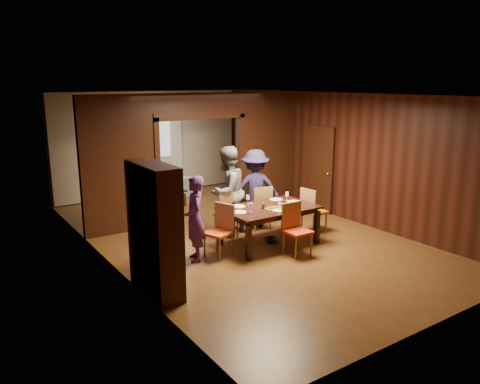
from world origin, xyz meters
TOP-DOWN VIEW (x-y plane):
  - floor at (0.00, 0.00)m, footprint 9.00×9.00m
  - ceiling at (0.00, 0.00)m, footprint 5.50×9.00m
  - room_walls at (0.00, 1.89)m, footprint 5.52×9.01m
  - person_purple at (-1.41, -0.69)m, footprint 0.54×0.66m
  - person_grey at (-0.18, 0.17)m, footprint 1.11×0.99m
  - person_navy at (0.62, 0.31)m, footprint 1.28×1.03m
  - sofa at (0.15, 3.85)m, footprint 1.98×0.94m
  - serving_bowl at (0.33, -0.67)m, footprint 0.28×0.28m
  - dining_table at (0.20, -0.76)m, footprint 1.82×1.13m
  - coffee_table at (-0.16, 3.00)m, footprint 0.80×0.50m
  - chair_left at (-0.98, -0.77)m, footprint 0.56×0.56m
  - chair_right at (1.45, -0.70)m, footprint 0.47×0.47m
  - chair_far_l at (-0.23, 0.14)m, footprint 0.52×0.52m
  - chair_far_r at (0.62, 0.15)m, footprint 0.51×0.51m
  - chair_near at (0.28, -1.53)m, footprint 0.45×0.45m
  - hutch at (-2.53, -1.50)m, footprint 0.40×1.20m
  - door_right at (2.70, 0.50)m, footprint 0.06×0.90m
  - window_far at (0.00, 4.44)m, footprint 1.20×0.03m
  - curtain_left at (-0.75, 4.40)m, footprint 0.35×0.06m
  - curtain_right at (0.75, 4.40)m, footprint 0.35×0.06m
  - plate_left at (-0.50, -0.75)m, footprint 0.27×0.27m
  - plate_far_l at (-0.28, -0.40)m, footprint 0.27×0.27m
  - plate_far_r at (0.67, -0.38)m, footprint 0.27×0.27m
  - plate_right at (0.85, -0.73)m, footprint 0.27×0.27m
  - plate_near at (0.20, -1.06)m, footprint 0.27×0.27m
  - platter_a at (0.19, -0.89)m, footprint 0.30×0.20m
  - platter_b at (0.50, -0.96)m, footprint 0.30×0.20m
  - wineglass_left at (-0.32, -0.88)m, footprint 0.08×0.08m
  - wineglass_far at (-0.02, -0.33)m, footprint 0.08×0.08m
  - wineglass_right at (0.81, -0.56)m, footprint 0.08×0.08m
  - tumbler at (0.23, -1.05)m, footprint 0.07×0.07m
  - condiment_jar at (0.04, -0.78)m, footprint 0.08×0.08m

SIDE VIEW (x-z plane):
  - floor at x=0.00m, z-range 0.00..0.00m
  - coffee_table at x=-0.16m, z-range 0.00..0.40m
  - sofa at x=0.15m, z-range 0.00..0.56m
  - dining_table at x=0.20m, z-range 0.00..0.76m
  - chair_left at x=-0.98m, z-range 0.00..0.97m
  - chair_right at x=1.45m, z-range 0.00..0.97m
  - chair_far_l at x=-0.23m, z-range 0.00..0.97m
  - chair_far_r at x=0.62m, z-range 0.00..0.97m
  - chair_near at x=0.28m, z-range 0.00..0.97m
  - plate_left at x=-0.50m, z-range 0.76..0.77m
  - plate_far_l at x=-0.28m, z-range 0.76..0.77m
  - plate_far_r at x=0.67m, z-range 0.76..0.77m
  - plate_right at x=0.85m, z-range 0.76..0.77m
  - plate_near at x=0.20m, z-range 0.76..0.77m
  - person_purple at x=-1.41m, z-range 0.00..1.55m
  - platter_a at x=0.19m, z-range 0.76..0.80m
  - platter_b at x=0.50m, z-range 0.76..0.80m
  - serving_bowl at x=0.33m, z-range 0.76..0.83m
  - condiment_jar at x=0.04m, z-range 0.76..0.87m
  - tumbler at x=0.23m, z-range 0.76..0.90m
  - wineglass_left at x=-0.32m, z-range 0.76..0.94m
  - wineglass_far at x=-0.02m, z-range 0.76..0.94m
  - wineglass_right at x=0.81m, z-range 0.76..0.94m
  - person_navy at x=0.62m, z-range 0.00..1.72m
  - person_grey at x=-0.18m, z-range 0.00..1.87m
  - hutch at x=-2.53m, z-range 0.00..2.00m
  - door_right at x=2.70m, z-range 0.00..2.10m
  - curtain_left at x=-0.75m, z-range 0.05..2.45m
  - curtain_right at x=0.75m, z-range 0.05..2.45m
  - room_walls at x=0.00m, z-range 0.06..2.96m
  - window_far at x=0.00m, z-range 1.05..2.35m
  - ceiling at x=0.00m, z-range 2.89..2.91m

